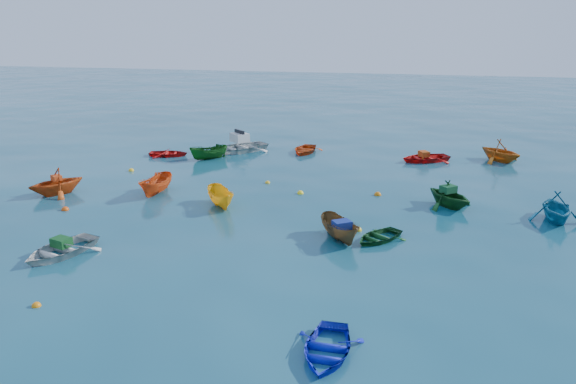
# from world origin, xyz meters

# --- Properties ---
(ground) EXTENTS (160.00, 160.00, 0.00)m
(ground) POSITION_xyz_m (0.00, 0.00, 0.00)
(ground) COLOR #0B3F51
(ground) RESTS_ON ground
(dinghy_white_near) EXTENTS (3.15, 3.78, 0.68)m
(dinghy_white_near) POSITION_xyz_m (-7.28, -4.29, 0.00)
(dinghy_white_near) COLOR beige
(dinghy_white_near) RESTS_ON ground
(sampan_brown_mid) EXTENTS (2.48, 2.93, 1.09)m
(sampan_brown_mid) POSITION_xyz_m (3.50, -0.05, 0.00)
(sampan_brown_mid) COLOR brown
(sampan_brown_mid) RESTS_ON ground
(dinghy_blue_se) EXTENTS (2.01, 2.80, 0.58)m
(dinghy_blue_se) POSITION_xyz_m (4.37, -8.83, 0.00)
(dinghy_blue_se) COLOR #0F1DBF
(dinghy_blue_se) RESTS_ON ground
(dinghy_orange_w) EXTENTS (3.72, 3.84, 1.54)m
(dinghy_orange_w) POSITION_xyz_m (-12.49, 3.02, 0.00)
(dinghy_orange_w) COLOR #CA4913
(dinghy_orange_w) RESTS_ON ground
(sampan_yellow_mid) EXTENTS (2.47, 2.92, 1.09)m
(sampan_yellow_mid) POSITION_xyz_m (-3.06, 3.09, 0.00)
(sampan_yellow_mid) COLOR yellow
(sampan_yellow_mid) RESTS_ON ground
(dinghy_green_e) EXTENTS (2.87, 3.04, 0.51)m
(dinghy_green_e) POSITION_xyz_m (5.12, 0.26, 0.00)
(dinghy_green_e) COLOR #10471C
(dinghy_green_e) RESTS_ON ground
(dinghy_cyan_se) EXTENTS (2.55, 2.93, 1.51)m
(dinghy_cyan_se) POSITION_xyz_m (13.07, 4.67, 0.00)
(dinghy_cyan_se) COLOR #177093
(dinghy_cyan_se) RESTS_ON ground
(dinghy_red_nw) EXTENTS (2.98, 2.37, 0.56)m
(dinghy_red_nw) POSITION_xyz_m (-10.41, 12.76, 0.00)
(dinghy_red_nw) COLOR red
(dinghy_red_nw) RESTS_ON ground
(sampan_orange_n) EXTENTS (1.22, 2.99, 1.14)m
(sampan_orange_n) POSITION_xyz_m (-7.20, 4.28, 0.00)
(sampan_orange_n) COLOR #D44914
(sampan_orange_n) RESTS_ON ground
(dinghy_green_n) EXTENTS (3.61, 3.64, 1.45)m
(dinghy_green_n) POSITION_xyz_m (8.24, 5.69, 0.00)
(dinghy_green_n) COLOR #104618
(dinghy_green_n) RESTS_ON ground
(dinghy_red_ne) EXTENTS (4.08, 3.71, 0.69)m
(dinghy_red_ne) POSITION_xyz_m (7.06, 15.28, 0.00)
(dinghy_red_ne) COLOR red
(dinghy_red_ne) RESTS_ON ground
(dinghy_red_far) EXTENTS (2.38, 3.17, 0.63)m
(dinghy_red_far) POSITION_xyz_m (-1.34, 15.99, 0.00)
(dinghy_red_far) COLOR #CC4011
(dinghy_red_far) RESTS_ON ground
(dinghy_orange_far) EXTENTS (3.98, 3.97, 1.59)m
(dinghy_orange_far) POSITION_xyz_m (11.97, 16.45, 0.00)
(dinghy_orange_far) COLOR #BE5D11
(dinghy_orange_far) RESTS_ON ground
(sampan_green_far) EXTENTS (2.72, 2.62, 1.06)m
(sampan_green_far) POSITION_xyz_m (-7.32, 12.52, 0.00)
(sampan_green_far) COLOR #135316
(sampan_green_far) RESTS_ON ground
(motorboat_white) EXTENTS (5.04, 5.17, 1.48)m
(motorboat_white) POSITION_xyz_m (-6.00, 15.28, 0.00)
(motorboat_white) COLOR silver
(motorboat_white) RESTS_ON ground
(tarp_green_a) EXTENTS (0.86, 0.74, 0.36)m
(tarp_green_a) POSITION_xyz_m (-7.25, -4.19, 0.52)
(tarp_green_a) COLOR #134C1D
(tarp_green_a) RESTS_ON dinghy_white_near
(tarp_blue_a) EXTENTS (0.93, 0.88, 0.36)m
(tarp_blue_a) POSITION_xyz_m (3.58, -0.17, 0.73)
(tarp_blue_a) COLOR navy
(tarp_blue_a) RESTS_ON sampan_brown_mid
(tarp_orange_a) EXTENTS (0.71, 0.67, 0.28)m
(tarp_orange_a) POSITION_xyz_m (-12.47, 3.07, 0.91)
(tarp_orange_a) COLOR #DC4716
(tarp_orange_a) RESTS_ON dinghy_orange_w
(tarp_green_b) EXTENTS (0.93, 0.92, 0.36)m
(tarp_green_b) POSITION_xyz_m (8.18, 5.77, 0.91)
(tarp_green_b) COLOR #124A26
(tarp_green_b) RESTS_ON dinghy_green_n
(tarp_orange_b) EXTENTS (0.82, 0.89, 0.35)m
(tarp_orange_b) POSITION_xyz_m (6.97, 15.23, 0.52)
(tarp_orange_b) COLOR #B84512
(tarp_orange_b) RESTS_ON dinghy_red_ne
(buoy_or_a) EXTENTS (0.31, 0.31, 0.31)m
(buoy_or_a) POSITION_xyz_m (-5.48, -8.26, 0.00)
(buoy_or_a) COLOR orange
(buoy_or_a) RESTS_ON ground
(buoy_ye_a) EXTENTS (0.36, 0.36, 0.36)m
(buoy_ye_a) POSITION_xyz_m (4.13, 1.22, 0.00)
(buoy_ye_a) COLOR yellow
(buoy_ye_a) RESTS_ON ground
(buoy_ye_b) EXTENTS (0.35, 0.35, 0.35)m
(buoy_ye_b) POSITION_xyz_m (-10.97, 8.44, 0.00)
(buoy_ye_b) COLOR yellow
(buoy_ye_b) RESTS_ON ground
(buoy_or_c) EXTENTS (0.38, 0.38, 0.38)m
(buoy_or_c) POSITION_xyz_m (-10.46, 0.71, 0.00)
(buoy_or_c) COLOR #D5470B
(buoy_or_c) RESTS_ON ground
(buoy_ye_c) EXTENTS (0.36, 0.36, 0.36)m
(buoy_ye_c) POSITION_xyz_m (0.43, 6.12, 0.00)
(buoy_ye_c) COLOR yellow
(buoy_ye_c) RESTS_ON ground
(buoy_or_d) EXTENTS (0.39, 0.39, 0.39)m
(buoy_or_d) POSITION_xyz_m (4.58, 6.80, 0.00)
(buoy_or_d) COLOR #CE6C0B
(buoy_or_d) RESTS_ON ground
(buoy_ye_d) EXTENTS (0.30, 0.30, 0.30)m
(buoy_ye_d) POSITION_xyz_m (-1.87, 7.72, 0.00)
(buoy_ye_d) COLOR yellow
(buoy_ye_d) RESTS_ON ground
(buoy_or_e) EXTENTS (0.38, 0.38, 0.38)m
(buoy_or_e) POSITION_xyz_m (7.04, 15.83, 0.00)
(buoy_or_e) COLOR orange
(buoy_or_e) RESTS_ON ground
(buoy_ye_e) EXTENTS (0.35, 0.35, 0.35)m
(buoy_ye_e) POSITION_xyz_m (12.37, 16.36, 0.00)
(buoy_ye_e) COLOR gold
(buoy_ye_e) RESTS_ON ground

